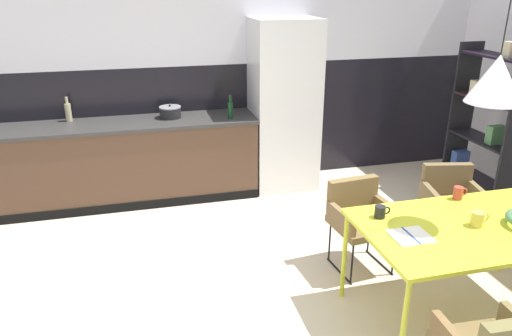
{
  "coord_description": "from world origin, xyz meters",
  "views": [
    {
      "loc": [
        -0.9,
        -2.71,
        2.33
      ],
      "look_at": [
        -0.02,
        0.77,
        0.92
      ],
      "focal_mm": 33.6,
      "sensor_mm": 36.0,
      "label": 1
    }
  ],
  "objects": [
    {
      "name": "armchair_far_side",
      "position": [
        1.82,
        0.72,
        0.5
      ],
      "size": [
        0.57,
        0.56,
        0.75
      ],
      "rotation": [
        0.0,
        0.0,
        2.92
      ],
      "color": "brown",
      "rests_on": "ground"
    },
    {
      "name": "kitchen_counter",
      "position": [
        -1.43,
        2.44,
        0.46
      ],
      "size": [
        3.6,
        0.63,
        0.91
      ],
      "color": "#503727",
      "rests_on": "ground"
    },
    {
      "name": "refrigerator_column",
      "position": [
        0.74,
        2.44,
        0.98
      ],
      "size": [
        0.73,
        0.6,
        1.96
      ],
      "primitive_type": "cube",
      "color": "silver",
      "rests_on": "ground"
    },
    {
      "name": "back_wall_splashback_dark",
      "position": [
        0.0,
        2.8,
        0.72
      ],
      "size": [
        6.74,
        0.12,
        1.43
      ],
      "primitive_type": "cube",
      "color": "black",
      "rests_on": "ground"
    },
    {
      "name": "armchair_facing_counter",
      "position": [
        0.84,
        0.6,
        0.5
      ],
      "size": [
        0.53,
        0.51,
        0.76
      ],
      "rotation": [
        0.0,
        0.0,
        3.24
      ],
      "color": "brown",
      "rests_on": "ground"
    },
    {
      "name": "dining_table",
      "position": [
        1.26,
        -0.24,
        0.71
      ],
      "size": [
        1.54,
        0.94,
        0.76
      ],
      "color": "gold",
      "rests_on": "ground"
    },
    {
      "name": "mug_glass_clear",
      "position": [
        1.29,
        -0.26,
        0.81
      ],
      "size": [
        0.14,
        0.09,
        0.1
      ],
      "color": "gold",
      "rests_on": "dining_table"
    },
    {
      "name": "bottle_vinegar_dark",
      "position": [
        -1.63,
        2.64,
        1.02
      ],
      "size": [
        0.07,
        0.07,
        0.26
      ],
      "color": "tan",
      "rests_on": "kitchen_counter"
    },
    {
      "name": "mug_dark_espresso",
      "position": [
        1.44,
        0.16,
        0.81
      ],
      "size": [
        0.12,
        0.07,
        0.1
      ],
      "color": "#B23D33",
      "rests_on": "dining_table"
    },
    {
      "name": "bottle_oil_tall",
      "position": [
        0.09,
        2.31,
        1.02
      ],
      "size": [
        0.06,
        0.06,
        0.27
      ],
      "color": "#0F3319",
      "rests_on": "kitchen_counter"
    },
    {
      "name": "cooking_pot",
      "position": [
        -0.55,
        2.51,
        0.98
      ],
      "size": [
        0.24,
        0.24,
        0.15
      ],
      "color": "black",
      "rests_on": "kitchen_counter"
    },
    {
      "name": "ground_plane",
      "position": [
        0.0,
        0.0,
        0.0
      ],
      "size": [
        8.76,
        8.76,
        0.0
      ],
      "primitive_type": "plane",
      "color": "beige"
    },
    {
      "name": "pendant_lamp_over_table_near",
      "position": [
        1.26,
        -0.22,
        1.76
      ],
      "size": [
        0.34,
        0.34,
        1.2
      ],
      "color": "black"
    },
    {
      "name": "open_shelf_unit",
      "position": [
        2.75,
        1.51,
        0.9
      ],
      "size": [
        0.3,
        0.91,
        1.77
      ],
      "rotation": [
        0.0,
        0.0,
        -1.57
      ],
      "color": "black",
      "rests_on": "ground"
    },
    {
      "name": "mug_short_terracotta",
      "position": [
        0.71,
        0.02,
        0.8
      ],
      "size": [
        0.12,
        0.08,
        0.09
      ],
      "color": "black",
      "rests_on": "dining_table"
    },
    {
      "name": "open_book",
      "position": [
        0.77,
        -0.29,
        0.76
      ],
      "size": [
        0.25,
        0.23,
        0.02
      ],
      "color": "white",
      "rests_on": "dining_table"
    }
  ]
}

